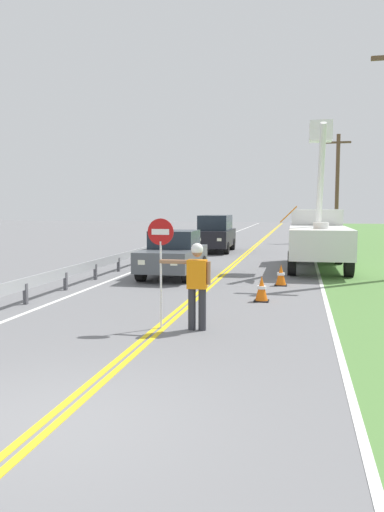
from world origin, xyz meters
The scene contains 14 objects.
ground_plane centered at (0.00, 0.00, 0.00)m, with size 160.00×160.00×0.00m, color slate.
centerline_yellow_left centered at (-0.09, 20.00, 0.01)m, with size 0.11×110.00×0.01m, color yellow.
centerline_yellow_right centered at (0.09, 20.00, 0.01)m, with size 0.11×110.00×0.01m, color yellow.
edge_line_right centered at (3.60, 20.00, 0.01)m, with size 0.12×110.00×0.01m, color silver.
edge_line_left centered at (-3.60, 20.00, 0.01)m, with size 0.12×110.00×0.01m, color silver.
flagger_worker centered at (0.79, 4.75, 1.05)m, with size 1.09×0.25×1.83m.
stop_sign_paddle centered at (0.02, 4.75, 1.71)m, with size 0.56×0.04×2.33m.
utility_bucket_truck centered at (3.60, 16.21, 1.43)m, with size 2.67×6.83×6.03m.
oncoming_sedan_nearest centered at (-1.68, 12.35, 0.83)m, with size 1.94×4.12×1.70m.
oncoming_suv_second centered at (-1.89, 22.84, 1.06)m, with size 1.99×4.64×2.10m.
utility_pole_mid centered at (5.48, 33.07, 4.12)m, with size 1.80×0.28×7.89m.
traffic_cone_lead centered at (1.88, 8.22, 0.34)m, with size 0.40×0.40×0.70m.
traffic_cone_mid centered at (2.29, 11.10, 0.34)m, with size 0.40×0.40×0.70m.
guardrail_left_shoulder centered at (-4.20, 16.75, 0.52)m, with size 0.10×32.00×0.71m.
Camera 1 is at (2.87, -5.18, 2.57)m, focal length 34.67 mm.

